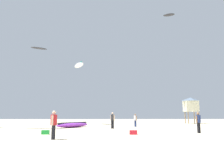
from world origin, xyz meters
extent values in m
plane|color=beige|center=(0.00, 0.00, 0.00)|extent=(120.00, 120.00, 0.00)
cylinder|color=black|center=(-3.99, 3.75, 0.43)|extent=(0.16, 0.16, 0.86)
cylinder|color=black|center=(-3.95, 3.95, 0.43)|extent=(0.16, 0.16, 0.86)
cylinder|color=#B21E23|center=(-3.97, 3.85, 1.18)|extent=(0.39, 0.39, 0.65)
cylinder|color=beige|center=(-4.01, 3.62, 1.16)|extent=(0.11, 0.11, 0.59)
cylinder|color=beige|center=(-3.93, 4.08, 1.16)|extent=(0.11, 0.11, 0.59)
sphere|color=beige|center=(-3.97, 3.85, 1.63)|extent=(0.23, 0.23, 0.23)
cylinder|color=navy|center=(2.84, 18.12, 0.38)|extent=(0.14, 0.14, 0.76)
cylinder|color=navy|center=(2.74, 18.26, 0.38)|extent=(0.14, 0.14, 0.76)
cylinder|color=silver|center=(2.79, 18.19, 1.05)|extent=(0.35, 0.35, 0.57)
cylinder|color=#936B4C|center=(2.91, 18.03, 1.02)|extent=(0.10, 0.10, 0.53)
cylinder|color=#936B4C|center=(2.66, 18.36, 1.02)|extent=(0.10, 0.10, 0.53)
sphere|color=#936B4C|center=(2.79, 18.19, 1.44)|extent=(0.21, 0.21, 0.21)
cylinder|color=black|center=(6.93, 8.63, 0.41)|extent=(0.15, 0.15, 0.83)
cylinder|color=black|center=(6.77, 8.53, 0.41)|extent=(0.15, 0.15, 0.83)
cylinder|color=navy|center=(6.85, 8.58, 1.14)|extent=(0.38, 0.38, 0.62)
cylinder|color=#936B4C|center=(7.04, 8.70, 1.11)|extent=(0.11, 0.11, 0.57)
cylinder|color=#936B4C|center=(6.67, 8.46, 1.11)|extent=(0.11, 0.11, 0.57)
sphere|color=#936B4C|center=(6.85, 8.58, 1.56)|extent=(0.22, 0.22, 0.22)
cylinder|color=black|center=(-0.15, 14.77, 0.42)|extent=(0.16, 0.16, 0.84)
cylinder|color=black|center=(-0.01, 14.64, 0.42)|extent=(0.16, 0.16, 0.84)
cylinder|color=#2D2D33|center=(-0.08, 14.71, 1.16)|extent=(0.39, 0.39, 0.63)
cylinder|color=beige|center=(-0.25, 14.85, 1.13)|extent=(0.11, 0.11, 0.58)
cylinder|color=beige|center=(0.09, 14.56, 1.13)|extent=(0.11, 0.11, 0.58)
sphere|color=beige|center=(-0.08, 14.71, 1.60)|extent=(0.23, 0.23, 0.23)
ellipsoid|color=purple|center=(-4.60, 16.84, 0.28)|extent=(4.05, 4.89, 0.53)
cylinder|color=#2D2D33|center=(-4.60, 16.84, 0.50)|extent=(2.85, 3.88, 0.22)
cylinder|color=#8C704C|center=(13.56, 27.79, 0.95)|extent=(0.14, 0.14, 1.90)
cylinder|color=#8C704C|center=(13.56, 26.29, 0.95)|extent=(0.14, 0.14, 1.90)
cylinder|color=#8C704C|center=(12.06, 27.79, 0.95)|extent=(0.14, 0.14, 1.90)
cylinder|color=#8C704C|center=(12.06, 26.29, 0.95)|extent=(0.14, 0.14, 1.90)
cube|color=beige|center=(12.81, 27.04, 2.75)|extent=(2.00, 2.00, 1.70)
pyramid|color=slate|center=(12.81, 27.04, 3.87)|extent=(2.30, 2.30, 0.55)
cube|color=red|center=(1.32, 7.26, 0.16)|extent=(0.56, 0.36, 0.32)
cube|color=green|center=(-5.38, 7.55, 0.16)|extent=(0.56, 0.36, 0.32)
ellipsoid|color=#2D2D33|center=(-15.65, 39.77, 15.77)|extent=(3.61, 2.60, 0.38)
ellipsoid|color=white|center=(-5.08, 25.27, 9.03)|extent=(2.32, 4.14, 0.42)
cylinder|color=#19B29E|center=(-5.08, 25.27, 9.21)|extent=(1.32, 3.54, 0.18)
ellipsoid|color=#2D2D33|center=(11.37, 32.41, 20.59)|extent=(2.25, 1.39, 0.56)
cylinder|color=#19B29E|center=(11.37, 32.41, 20.69)|extent=(1.90, 0.85, 0.10)
camera|label=1|loc=(-0.70, -11.21, 1.55)|focal=38.21mm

